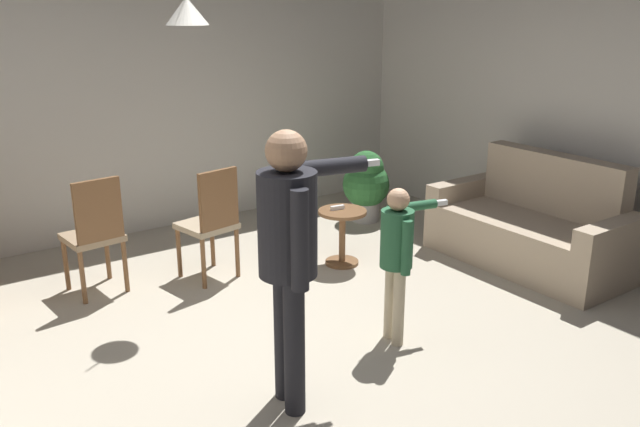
% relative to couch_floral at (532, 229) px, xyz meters
% --- Properties ---
extents(ground, '(7.68, 7.68, 0.00)m').
position_rel_couch_floral_xyz_m(ground, '(-2.52, -0.22, -0.33)').
color(ground, '#B2A893').
extents(wall_back, '(6.40, 0.10, 2.70)m').
position_rel_couch_floral_xyz_m(wall_back, '(-2.52, 2.98, 1.02)').
color(wall_back, beige).
rests_on(wall_back, ground).
extents(wall_right, '(0.10, 6.40, 2.70)m').
position_rel_couch_floral_xyz_m(wall_right, '(0.68, -0.22, 1.02)').
color(wall_right, beige).
rests_on(wall_right, ground).
extents(couch_floral, '(0.86, 1.81, 1.00)m').
position_rel_couch_floral_xyz_m(couch_floral, '(0.00, 0.00, 0.00)').
color(couch_floral, tan).
rests_on(couch_floral, ground).
extents(side_table_by_couch, '(0.44, 0.44, 0.52)m').
position_rel_couch_floral_xyz_m(side_table_by_couch, '(-1.44, 0.98, -0.00)').
color(side_table_by_couch, brown).
rests_on(side_table_by_couch, ground).
extents(person_adult, '(0.85, 0.47, 1.67)m').
position_rel_couch_floral_xyz_m(person_adult, '(-3.02, -0.64, 0.70)').
color(person_adult, black).
rests_on(person_adult, ground).
extents(person_child, '(0.61, 0.32, 1.13)m').
position_rel_couch_floral_xyz_m(person_child, '(-2.00, -0.40, 0.37)').
color(person_child, tan).
rests_on(person_child, ground).
extents(dining_chair_by_counter, '(0.46, 0.46, 1.00)m').
position_rel_couch_floral_xyz_m(dining_chair_by_counter, '(-3.47, 1.60, 0.21)').
color(dining_chair_by_counter, brown).
rests_on(dining_chair_by_counter, ground).
extents(dining_chair_near_wall, '(0.49, 0.49, 1.00)m').
position_rel_couch_floral_xyz_m(dining_chair_near_wall, '(-2.57, 1.34, 0.21)').
color(dining_chair_near_wall, brown).
rests_on(dining_chair_near_wall, ground).
extents(potted_plant_corner, '(0.51, 0.51, 0.79)m').
position_rel_couch_floral_xyz_m(potted_plant_corner, '(-0.46, 1.86, 0.10)').
color(potted_plant_corner, '#B7B2AD').
rests_on(potted_plant_corner, ground).
extents(spare_remote_on_table, '(0.13, 0.05, 0.04)m').
position_rel_couch_floral_xyz_m(spare_remote_on_table, '(-1.46, 1.02, 0.21)').
color(spare_remote_on_table, white).
rests_on(spare_remote_on_table, side_table_by_couch).
extents(ceiling_light_pendant, '(0.32, 0.32, 0.55)m').
position_rel_couch_floral_xyz_m(ceiling_light_pendant, '(-2.77, 1.12, 1.92)').
color(ceiling_light_pendant, silver).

